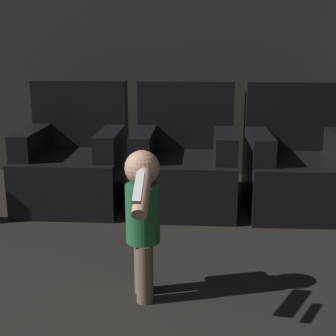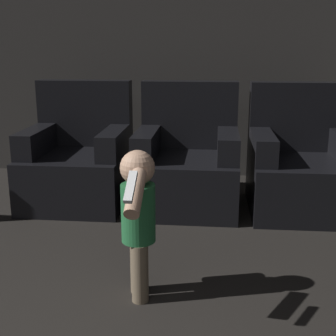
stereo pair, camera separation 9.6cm
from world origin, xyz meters
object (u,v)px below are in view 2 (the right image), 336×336
at_px(armchair_middle, 187,165).
at_px(armchair_left, 79,162).
at_px(armchair_right, 301,168).
at_px(person_toddler, 138,213).

bearing_deg(armchair_middle, armchair_left, 179.54).
relative_size(armchair_middle, armchair_right, 1.00).
bearing_deg(person_toddler, armchair_middle, -20.21).
relative_size(armchair_middle, person_toddler, 1.25).
relative_size(armchair_left, armchair_right, 1.00).
distance_m(armchair_left, armchair_right, 1.79).
height_order(armchair_middle, person_toddler, armchair_middle).
xyz_separation_m(armchair_right, person_toddler, (-1.04, -1.47, 0.13)).
relative_size(armchair_left, armchair_middle, 1.00).
bearing_deg(armchair_right, person_toddler, -126.50).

